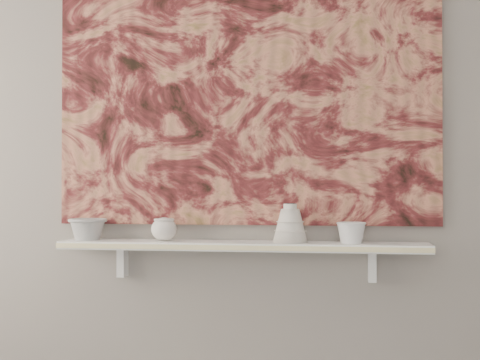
% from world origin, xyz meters
% --- Properties ---
extents(wall_back, '(3.60, 0.00, 3.60)m').
position_xyz_m(wall_back, '(0.00, 1.60, 1.35)').
color(wall_back, gray).
rests_on(wall_back, floor).
extents(shelf, '(1.40, 0.18, 0.03)m').
position_xyz_m(shelf, '(0.00, 1.51, 0.92)').
color(shelf, white).
rests_on(shelf, wall_back).
extents(shelf_stripe, '(1.40, 0.01, 0.02)m').
position_xyz_m(shelf_stripe, '(0.00, 1.41, 0.92)').
color(shelf_stripe, beige).
rests_on(shelf_stripe, shelf).
extents(bracket_left, '(0.03, 0.06, 0.12)m').
position_xyz_m(bracket_left, '(-0.49, 1.57, 0.84)').
color(bracket_left, white).
rests_on(bracket_left, wall_back).
extents(bracket_right, '(0.03, 0.06, 0.12)m').
position_xyz_m(bracket_right, '(0.49, 1.57, 0.84)').
color(bracket_right, white).
rests_on(bracket_right, wall_back).
extents(painting, '(1.50, 0.02, 1.10)m').
position_xyz_m(painting, '(0.00, 1.59, 1.54)').
color(painting, maroon).
rests_on(painting, wall_back).
extents(house_motif, '(0.09, 0.00, 0.08)m').
position_xyz_m(house_motif, '(0.45, 1.57, 1.23)').
color(house_motif, black).
rests_on(house_motif, painting).
extents(bowl_grey, '(0.17, 0.17, 0.09)m').
position_xyz_m(bowl_grey, '(-0.61, 1.51, 0.97)').
color(bowl_grey, '#959593').
rests_on(bowl_grey, shelf).
extents(cup_cream, '(0.12, 0.12, 0.09)m').
position_xyz_m(cup_cream, '(-0.30, 1.51, 0.98)').
color(cup_cream, silver).
rests_on(cup_cream, shelf).
extents(bell_vessel, '(0.15, 0.15, 0.15)m').
position_xyz_m(bell_vessel, '(0.19, 1.51, 1.00)').
color(bell_vessel, silver).
rests_on(bell_vessel, shelf).
extents(bowl_white, '(0.14, 0.14, 0.08)m').
position_xyz_m(bowl_white, '(0.41, 1.51, 0.97)').
color(bowl_white, silver).
rests_on(bowl_white, shelf).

